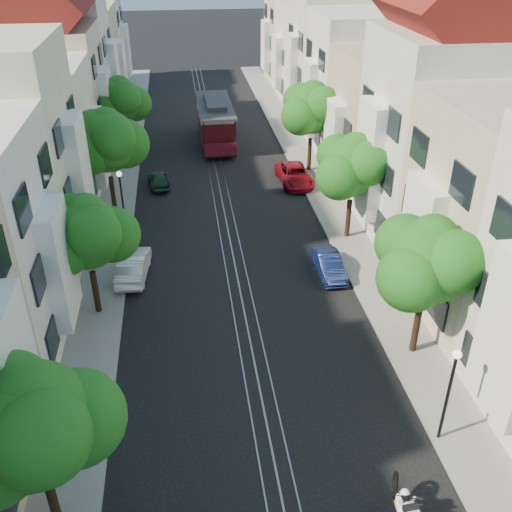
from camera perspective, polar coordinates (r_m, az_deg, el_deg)
name	(u,v)px	position (r m, az deg, el deg)	size (l,w,h in m)	color
ground	(220,191)	(41.64, -3.60, 6.47)	(200.00, 200.00, 0.00)	black
sidewalk_east	(318,185)	(42.68, 6.22, 7.05)	(2.50, 80.00, 0.12)	gray
sidewalk_west	(118,196)	(41.81, -13.60, 5.84)	(2.50, 80.00, 0.12)	gray
rail_left	(213,192)	(41.61, -4.36, 6.44)	(0.06, 80.00, 0.02)	gray
rail_slot	(220,191)	(41.64, -3.60, 6.49)	(0.06, 80.00, 0.02)	gray
rail_right	(228,191)	(41.67, -2.84, 6.53)	(0.06, 80.00, 0.02)	gray
lane_line	(220,191)	(41.64, -3.60, 6.48)	(0.08, 80.00, 0.01)	tan
townhouses_east	(387,115)	(42.20, 12.93, 13.61)	(7.75, 72.00, 12.00)	beige
townhouses_west	(37,130)	(40.78, -21.05, 11.64)	(7.75, 72.00, 11.76)	silver
tree_e_b	(429,263)	(24.55, 16.95, -0.64)	(4.93, 4.08, 6.68)	black
tree_e_c	(354,167)	(33.83, 9.78, 8.72)	(4.84, 3.99, 6.52)	black
tree_e_d	(313,109)	(43.80, 5.68, 14.38)	(5.01, 4.16, 6.85)	black
tree_w_a	(34,427)	(17.65, -21.30, -15.67)	(4.93, 4.08, 6.68)	black
tree_w_b	(87,235)	(27.40, -16.52, 2.02)	(4.72, 3.87, 6.27)	black
tree_w_c	(107,142)	(37.19, -14.70, 10.95)	(5.13, 4.28, 7.09)	black
tree_w_d	(120,102)	(47.80, -13.44, 14.76)	(4.84, 3.99, 6.52)	black
lamp_east	(451,382)	(21.69, 18.90, -11.88)	(0.32, 0.32, 4.16)	black
lamp_west	(122,194)	(35.13, -13.29, 6.06)	(0.32, 0.32, 4.16)	black
sportbike_rider	(406,511)	(20.16, 14.77, -23.40)	(0.61, 2.36, 1.62)	black
cable_car	(215,120)	(50.72, -4.07, 13.42)	(2.94, 9.20, 3.53)	black
parked_car_e_mid	(329,265)	(31.58, 7.30, -0.86)	(1.25, 3.60, 1.19)	#0C163F
parked_car_e_far	(295,175)	(42.73, 3.87, 8.07)	(2.19, 4.76, 1.32)	maroon
parked_car_w_mid	(133,266)	(31.78, -12.16, -0.95)	(1.44, 4.12, 1.36)	white
parked_car_w_far	(159,179)	(42.71, -9.72, 7.55)	(1.35, 3.35, 1.14)	#153620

